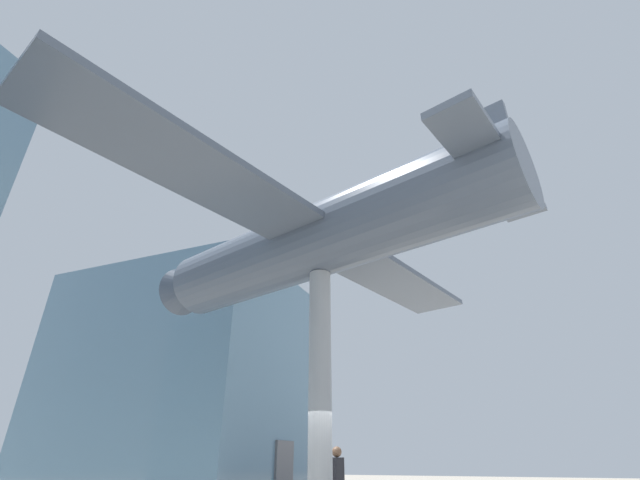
{
  "coord_description": "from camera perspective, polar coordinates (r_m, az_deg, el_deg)",
  "views": [
    {
      "loc": [
        -10.18,
        -4.11,
        1.48
      ],
      "look_at": [
        0.0,
        0.0,
        7.13
      ],
      "focal_mm": 24.0,
      "sensor_mm": 36.0,
      "label": 1
    }
  ],
  "objects": [
    {
      "name": "support_pylon_central",
      "position": [
        11.09,
        0.0,
        -19.15
      ],
      "size": [
        0.57,
        0.57,
        6.08
      ],
      "color": "#999EA3",
      "rests_on": "ground_plane"
    },
    {
      "name": "suspended_airplane",
      "position": [
        12.5,
        -0.97,
        -0.33
      ],
      "size": [
        15.64,
        12.94,
        2.92
      ],
      "rotation": [
        0.0,
        0.0,
        -0.3
      ],
      "color": "#4C5666",
      "rests_on": "support_pylon_central"
    },
    {
      "name": "glass_pavilion_right",
      "position": [
        26.5,
        -16.95,
        -17.63
      ],
      "size": [
        10.85,
        12.23,
        11.37
      ],
      "color": "#60849E",
      "rests_on": "ground_plane"
    },
    {
      "name": "visitor_person",
      "position": [
        13.02,
        2.3,
        -29.11
      ],
      "size": [
        0.44,
        0.3,
        1.8
      ],
      "rotation": [
        0.0,
        0.0,
        6.06
      ],
      "color": "#4C4238",
      "rests_on": "ground_plane"
    }
  ]
}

